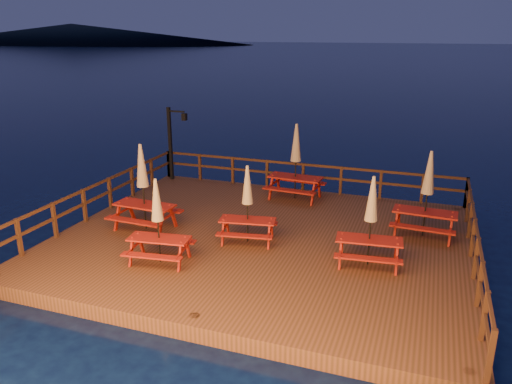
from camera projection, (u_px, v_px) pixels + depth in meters
ground at (262, 249)px, 15.16m from camera, size 500.00×500.00×0.00m
deck at (262, 243)px, 15.09m from camera, size 12.00×10.00×0.40m
deck_piles at (262, 258)px, 15.25m from camera, size 11.44×9.44×1.40m
railing at (280, 195)px, 16.39m from camera, size 11.80×9.75×1.10m
lamp_post at (173, 137)px, 20.27m from camera, size 0.85×0.18×3.00m
headland_left at (72, 34)px, 234.93m from camera, size 180.00×84.00×9.00m
picnic_table_0 at (427, 193)px, 14.71m from camera, size 1.93×1.62×2.64m
picnic_table_1 at (158, 220)px, 13.07m from camera, size 1.80×1.55×2.33m
picnic_table_2 at (143, 186)px, 15.25m from camera, size 1.96×1.64×2.71m
picnic_table_3 at (296, 160)px, 18.04m from camera, size 2.06×1.74×2.78m
picnic_table_4 at (371, 220)px, 12.90m from camera, size 1.85×1.58×2.45m
picnic_table_5 at (247, 203)px, 14.36m from camera, size 1.83×1.59×2.32m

